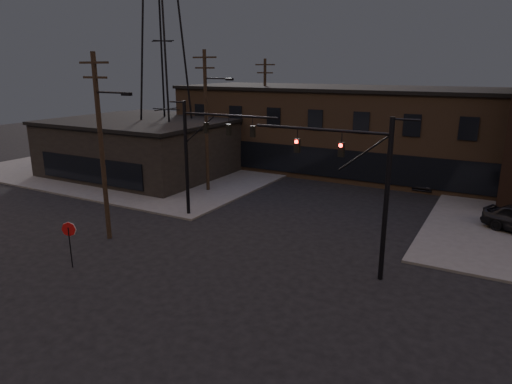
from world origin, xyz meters
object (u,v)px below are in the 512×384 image
Objects in this scene: traffic_signal_near at (364,180)px; car_crossing at (427,180)px; traffic_signal_far at (201,147)px; stop_sign at (69,234)px.

traffic_signal_near is 20.09m from car_crossing.
traffic_signal_far reaches higher than stop_sign.
traffic_signal_far is 3.23× the size of stop_sign.
traffic_signal_far is at bearing 163.83° from traffic_signal_near.
traffic_signal_far is 1.76× the size of car_crossing.
traffic_signal_near is 1.76× the size of car_crossing.
stop_sign is at bearing -115.97° from car_crossing.
traffic_signal_far reaches higher than car_crossing.
car_crossing is (13.50, 26.14, -1.09)m from stop_sign.
traffic_signal_near is 12.57m from traffic_signal_far.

